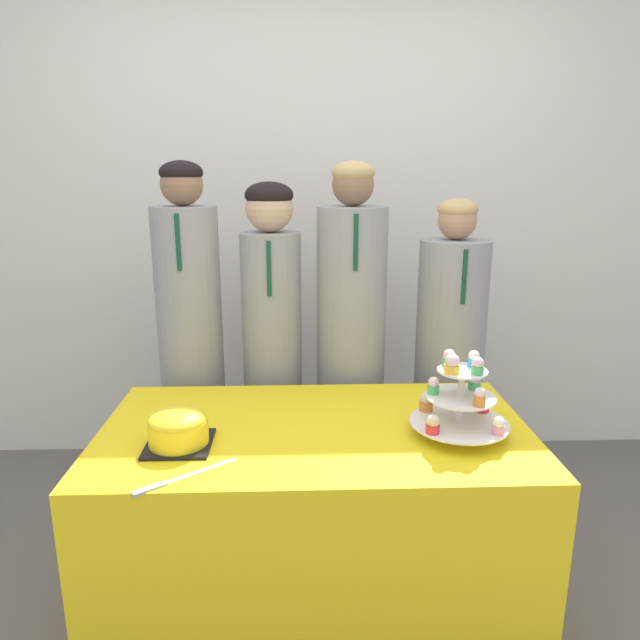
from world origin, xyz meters
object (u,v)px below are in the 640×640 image
student_1 (273,360)px  student_3 (448,373)px  round_cake (178,428)px  student_0 (192,357)px  cupcake_stand (460,398)px  student_2 (351,357)px  cake_knife (169,482)px

student_1 → student_3: student_1 is taller
round_cake → student_0: bearing=96.9°
student_1 → student_3: 0.78m
cupcake_stand → student_1: size_ratio=0.21×
round_cake → student_2: size_ratio=0.13×
student_0 → student_1: 0.35m
round_cake → student_1: (0.26, 0.72, -0.02)m
student_0 → student_2: bearing=0.0°
cake_knife → student_2: bearing=21.6°
round_cake → student_3: 1.26m
round_cake → cupcake_stand: bearing=3.0°
student_2 → round_cake: bearing=-129.9°
cake_knife → student_3: size_ratio=0.18×
round_cake → student_1: size_ratio=0.13×
student_0 → student_3: 1.12m
cupcake_stand → student_2: student_2 is taller
student_2 → student_3: (0.43, -0.00, -0.08)m
round_cake → student_3: (1.03, 0.72, -0.09)m
cupcake_stand → student_0: 1.19m
student_2 → student_3: 0.44m
round_cake → student_3: size_ratio=0.14×
cupcake_stand → student_2: bearing=113.4°
student_0 → student_1: bearing=-0.0°
cake_knife → student_1: student_1 is taller
student_1 → student_2: 0.34m
round_cake → student_0: size_ratio=0.13×
cake_knife → cupcake_stand: cupcake_stand is taller
student_3 → cake_knife: bearing=-137.3°
student_2 → student_0: bearing=-180.0°
cake_knife → student_0: 0.95m
student_0 → student_2: same height
cupcake_stand → student_0: (-0.98, 0.67, -0.07)m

